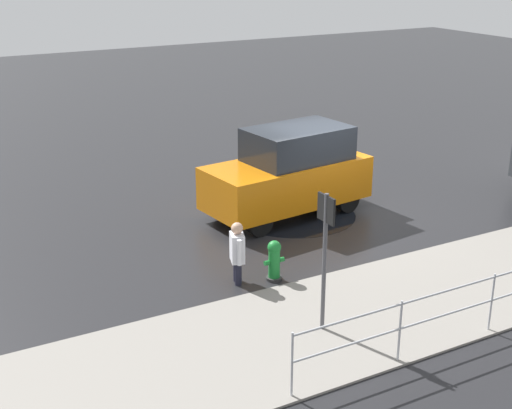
{
  "coord_description": "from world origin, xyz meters",
  "views": [
    {
      "loc": [
        9.2,
        12.86,
        6.02
      ],
      "look_at": [
        2.46,
        0.6,
        0.9
      ],
      "focal_mm": 50.0,
      "sensor_mm": 36.0,
      "label": 1
    }
  ],
  "objects_px": {
    "fire_hydrant": "(274,261)",
    "sign_post": "(325,243)",
    "moving_hatchback": "(290,172)",
    "pedestrian": "(237,250)"
  },
  "relations": [
    {
      "from": "sign_post",
      "to": "pedestrian",
      "type": "bearing_deg",
      "value": -79.5
    },
    {
      "from": "moving_hatchback",
      "to": "pedestrian",
      "type": "relative_size",
      "value": 3.34
    },
    {
      "from": "fire_hydrant",
      "to": "pedestrian",
      "type": "bearing_deg",
      "value": -17.97
    },
    {
      "from": "fire_hydrant",
      "to": "sign_post",
      "type": "distance_m",
      "value": 2.36
    },
    {
      "from": "pedestrian",
      "to": "fire_hydrant",
      "type": "bearing_deg",
      "value": 162.03
    },
    {
      "from": "fire_hydrant",
      "to": "sign_post",
      "type": "xyz_separation_m",
      "value": [
        0.26,
        2.02,
        1.18
      ]
    },
    {
      "from": "moving_hatchback",
      "to": "fire_hydrant",
      "type": "height_order",
      "value": "moving_hatchback"
    },
    {
      "from": "fire_hydrant",
      "to": "pedestrian",
      "type": "distance_m",
      "value": 0.76
    },
    {
      "from": "moving_hatchback",
      "to": "fire_hydrant",
      "type": "bearing_deg",
      "value": 54.2
    },
    {
      "from": "pedestrian",
      "to": "sign_post",
      "type": "relative_size",
      "value": 0.51
    }
  ]
}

